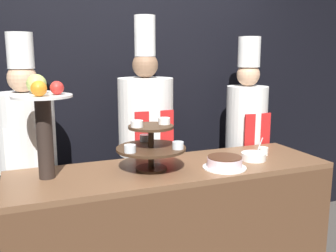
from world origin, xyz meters
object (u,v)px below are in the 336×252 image
at_px(cup_white, 263,151).
at_px(chef_left, 28,154).
at_px(cake_round, 225,163).
at_px(serving_bowl_near, 253,156).
at_px(tiered_stand, 151,144).
at_px(chef_center_right, 246,133).
at_px(chef_center_left, 146,138).
at_px(fruit_pedestal, 43,114).

bearing_deg(cup_white, chef_left, 163.12).
relative_size(cup_white, chef_left, 0.04).
distance_m(cake_round, serving_bowl_near, 0.29).
bearing_deg(tiered_stand, chef_center_right, 26.45).
height_order(cake_round, chef_center_right, chef_center_right).
distance_m(serving_bowl_near, chef_center_left, 0.81).
bearing_deg(chef_center_left, cup_white, -33.37).
distance_m(tiered_stand, serving_bowl_near, 0.74).
bearing_deg(chef_center_right, cake_round, -131.98).
distance_m(cup_white, chef_left, 1.65).
relative_size(fruit_pedestal, cake_round, 2.17).
distance_m(tiered_stand, cup_white, 0.87).
distance_m(cake_round, chef_left, 1.33).
distance_m(serving_bowl_near, chef_left, 1.54).
bearing_deg(cup_white, fruit_pedestal, 178.05).
bearing_deg(fruit_pedestal, cup_white, -1.95).
bearing_deg(cake_round, chef_center_left, 115.52).
bearing_deg(chef_center_right, serving_bowl_near, -118.62).
relative_size(cake_round, chef_center_left, 0.15).
height_order(tiered_stand, serving_bowl_near, tiered_stand).
height_order(serving_bowl_near, chef_center_right, chef_center_right).
xyz_separation_m(tiered_stand, chef_center_left, (0.14, 0.51, -0.08)).
relative_size(fruit_pedestal, cup_white, 8.63).
xyz_separation_m(tiered_stand, serving_bowl_near, (0.72, -0.05, -0.14)).
bearing_deg(chef_center_left, fruit_pedestal, -150.50).
relative_size(chef_left, chef_center_right, 1.00).
xyz_separation_m(tiered_stand, chef_center_right, (1.03, 0.51, -0.11)).
relative_size(chef_left, chef_center_left, 0.93).
relative_size(serving_bowl_near, chef_center_right, 0.09).
height_order(tiered_stand, cake_round, tiered_stand).
xyz_separation_m(fruit_pedestal, serving_bowl_near, (1.34, -0.13, -0.35)).
xyz_separation_m(cup_white, serving_bowl_near, (-0.14, -0.08, -0.00)).
height_order(fruit_pedestal, serving_bowl_near, fruit_pedestal).
bearing_deg(chef_center_right, chef_center_left, -179.99).
distance_m(fruit_pedestal, serving_bowl_near, 1.39).
bearing_deg(serving_bowl_near, tiered_stand, 176.14).
relative_size(fruit_pedestal, chef_center_left, 0.32).
distance_m(fruit_pedestal, chef_center_left, 0.92).
bearing_deg(chef_center_right, chef_left, -180.00).
distance_m(tiered_stand, cake_round, 0.48).
relative_size(fruit_pedestal, chef_left, 0.34).
bearing_deg(cup_white, cake_round, -157.66).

